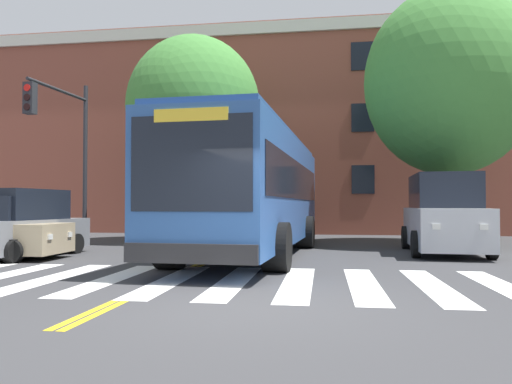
# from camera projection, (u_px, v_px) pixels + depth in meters

# --- Properties ---
(ground_plane) EXTENTS (120.00, 120.00, 0.00)m
(ground_plane) POSITION_uv_depth(u_px,v_px,m) (252.00, 305.00, 7.31)
(ground_plane) COLOR #38383A
(crosswalk) EXTENTS (16.52, 4.46, 0.01)m
(crosswalk) POSITION_uv_depth(u_px,v_px,m) (265.00, 282.00, 9.44)
(crosswalk) COLOR white
(crosswalk) RESTS_ON ground
(lane_line_yellow_inner) EXTENTS (0.12, 36.00, 0.01)m
(lane_line_yellow_inner) POSITION_uv_depth(u_px,v_px,m) (261.00, 236.00, 23.58)
(lane_line_yellow_inner) COLOR gold
(lane_line_yellow_inner) RESTS_ON ground
(lane_line_yellow_outer) EXTENTS (0.12, 36.00, 0.01)m
(lane_line_yellow_outer) POSITION_uv_depth(u_px,v_px,m) (264.00, 236.00, 23.56)
(lane_line_yellow_outer) COLOR gold
(lane_line_yellow_outer) RESTS_ON ground
(city_bus) EXTENTS (3.39, 11.71, 3.51)m
(city_bus) POSITION_uv_depth(u_px,v_px,m) (254.00, 190.00, 14.67)
(city_bus) COLOR #2D5699
(city_bus) RESTS_ON ground
(car_grey_near_lane) EXTENTS (2.24, 4.34, 1.91)m
(car_grey_near_lane) POSITION_uv_depth(u_px,v_px,m) (22.00, 226.00, 14.06)
(car_grey_near_lane) COLOR slate
(car_grey_near_lane) RESTS_ON ground
(car_silver_far_lane) EXTENTS (2.36, 4.90, 2.40)m
(car_silver_far_lane) POSITION_uv_depth(u_px,v_px,m) (443.00, 216.00, 15.08)
(car_silver_far_lane) COLOR #B7BABF
(car_silver_far_lane) RESTS_ON ground
(car_black_behind_bus) EXTENTS (2.13, 4.62, 1.81)m
(car_black_behind_bus) POSITION_uv_depth(u_px,v_px,m) (279.00, 218.00, 23.61)
(car_black_behind_bus) COLOR black
(car_black_behind_bus) RESTS_ON ground
(traffic_light_far_corner) EXTENTS (0.45, 3.47, 5.97)m
(traffic_light_far_corner) POSITION_uv_depth(u_px,v_px,m) (65.00, 134.00, 17.48)
(traffic_light_far_corner) COLOR #28282D
(traffic_light_far_corner) RESTS_ON ground
(street_tree_curbside_large) EXTENTS (8.07, 8.49, 9.44)m
(street_tree_curbside_large) POSITION_uv_depth(u_px,v_px,m) (449.00, 83.00, 18.40)
(street_tree_curbside_large) COLOR brown
(street_tree_curbside_large) RESTS_ON ground
(street_tree_curbside_small) EXTENTS (7.43, 7.52, 8.29)m
(street_tree_curbside_small) POSITION_uv_depth(u_px,v_px,m) (193.00, 108.00, 20.17)
(street_tree_curbside_small) COLOR brown
(street_tree_curbside_small) RESTS_ON ground
(building_facade) EXTENTS (39.68, 6.94, 10.86)m
(building_facade) POSITION_uv_depth(u_px,v_px,m) (265.00, 136.00, 28.58)
(building_facade) COLOR brown
(building_facade) RESTS_ON ground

